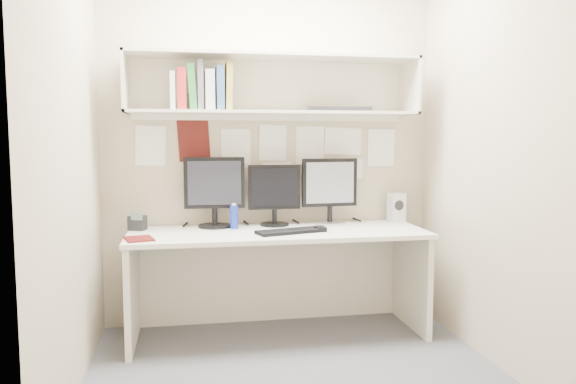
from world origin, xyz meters
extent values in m
cube|color=#4E4E53|center=(0.00, 0.00, 0.00)|extent=(2.40, 2.00, 0.01)
cube|color=tan|center=(0.00, 1.00, 1.30)|extent=(2.40, 0.02, 2.60)
cube|color=tan|center=(0.00, -1.00, 1.30)|extent=(2.40, 0.02, 2.60)
cube|color=tan|center=(-1.20, 0.00, 1.30)|extent=(0.02, 2.00, 2.60)
cube|color=tan|center=(1.20, 0.00, 1.30)|extent=(0.02, 2.00, 2.60)
cube|color=silver|center=(0.00, 0.64, 0.71)|extent=(2.00, 0.70, 0.03)
cube|color=beige|center=(0.00, 0.97, 0.35)|extent=(1.96, 0.02, 0.70)
cube|color=beige|center=(0.00, 0.81, 1.53)|extent=(2.00, 0.38, 0.02)
cube|color=beige|center=(0.00, 0.81, 1.91)|extent=(2.00, 0.38, 0.02)
cube|color=beige|center=(0.00, 0.99, 1.72)|extent=(2.00, 0.02, 0.40)
cube|color=beige|center=(-0.99, 0.81, 1.72)|extent=(0.02, 0.38, 0.40)
cube|color=beige|center=(0.99, 0.81, 1.72)|extent=(0.02, 0.38, 0.40)
cylinder|color=black|center=(-0.41, 0.86, 0.74)|extent=(0.23, 0.23, 0.02)
cylinder|color=black|center=(-0.41, 0.86, 0.80)|extent=(0.04, 0.04, 0.12)
cube|color=black|center=(-0.41, 0.87, 1.04)|extent=(0.42, 0.05, 0.36)
cube|color=black|center=(-0.41, 0.85, 1.04)|extent=(0.37, 0.02, 0.31)
cylinder|color=black|center=(0.01, 0.86, 0.74)|extent=(0.20, 0.20, 0.01)
cylinder|color=black|center=(0.01, 0.86, 0.80)|extent=(0.03, 0.03, 0.10)
cube|color=black|center=(0.01, 0.87, 1.01)|extent=(0.37, 0.04, 0.32)
cube|color=black|center=(0.01, 0.85, 1.01)|extent=(0.33, 0.01, 0.27)
cylinder|color=#A5A5AA|center=(0.42, 0.86, 0.74)|extent=(0.22, 0.22, 0.02)
cylinder|color=black|center=(0.42, 0.86, 0.80)|extent=(0.04, 0.04, 0.11)
cube|color=black|center=(0.42, 0.87, 1.03)|extent=(0.41, 0.06, 0.35)
cube|color=#B9B9BE|center=(0.42, 0.85, 1.03)|extent=(0.36, 0.03, 0.30)
cube|color=black|center=(0.06, 0.53, 0.74)|extent=(0.46, 0.27, 0.02)
cube|color=black|center=(0.28, 0.56, 0.75)|extent=(0.07, 0.11, 0.03)
cube|color=#BBBCB7|center=(0.94, 0.89, 0.84)|extent=(0.12, 0.12, 0.21)
cylinder|color=black|center=(0.94, 0.83, 0.86)|extent=(0.07, 0.02, 0.07)
cylinder|color=#162698|center=(-0.29, 0.77, 0.81)|extent=(0.06, 0.06, 0.16)
cylinder|color=white|center=(-0.29, 0.77, 0.90)|extent=(0.03, 0.03, 0.02)
cube|color=#50100D|center=(-0.90, 0.46, 0.74)|extent=(0.21, 0.23, 0.01)
cube|color=black|center=(-0.94, 0.83, 0.78)|extent=(0.13, 0.12, 0.10)
cube|color=#4C6659|center=(-0.94, 0.78, 0.83)|extent=(0.08, 0.04, 0.05)
cube|color=silver|center=(-0.68, 0.76, 1.66)|extent=(0.03, 0.20, 0.25)
cube|color=#AF2120|center=(-0.63, 0.76, 1.68)|extent=(0.06, 0.20, 0.27)
cube|color=#236A2D|center=(-0.56, 0.76, 1.69)|extent=(0.05, 0.20, 0.30)
cube|color=#525257|center=(-0.50, 0.76, 1.70)|extent=(0.04, 0.20, 0.33)
cube|color=beige|center=(-0.44, 0.76, 1.67)|extent=(0.06, 0.20, 0.26)
cube|color=#314F7C|center=(-0.37, 0.76, 1.69)|extent=(0.05, 0.20, 0.29)
cube|color=olive|center=(-0.32, 0.76, 1.70)|extent=(0.04, 0.20, 0.32)
cube|color=black|center=(0.47, 0.81, 1.56)|extent=(0.47, 0.26, 0.03)
camera|label=1|loc=(-0.60, -3.07, 1.37)|focal=35.00mm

